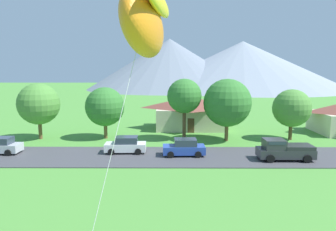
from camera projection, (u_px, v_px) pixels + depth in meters
road_strip at (185, 156)px, 31.04m from camera, size 160.00×7.36×0.08m
mountain_east_ridge at (170, 64)px, 135.99m from camera, size 71.74×71.74×21.60m
mountain_central_ridge at (242, 65)px, 136.19m from camera, size 87.54×87.54×20.57m
house_left_center at (189, 112)px, 45.75m from camera, size 10.33×7.43×4.70m
tree_near_left at (105, 107)px, 38.79m from camera, size 4.87×4.87×6.47m
tree_left_of_center at (227, 103)px, 37.30m from camera, size 5.76×5.76×7.54m
tree_center at (292, 108)px, 38.01m from camera, size 4.62×4.62×6.26m
tree_near_right at (184, 96)px, 37.82m from camera, size 4.21×4.21×7.54m
tree_far_right at (39, 104)px, 38.35m from camera, size 5.11×5.11×6.98m
parked_car_white_mid_west at (126, 145)px, 32.26m from camera, size 4.26×2.19×1.68m
parked_car_blue_mid_east at (184, 148)px, 31.21m from camera, size 4.25×2.17×1.68m
parked_car_silver_east_end at (0, 146)px, 31.93m from camera, size 4.23×2.14×1.68m
pickup_truck_charcoal_west_side at (284, 150)px, 29.68m from camera, size 5.22×2.36×1.99m
kite_flyer_with_kite at (144, 24)px, 11.49m from camera, size 3.39×5.96×11.68m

